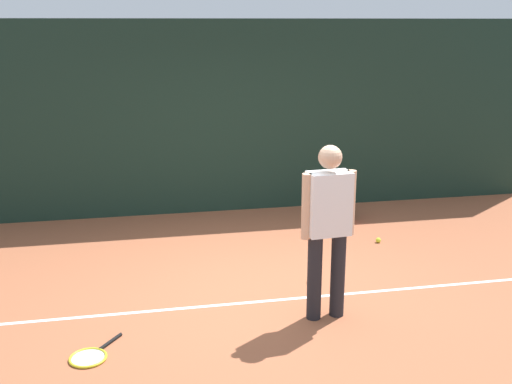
{
  "coord_description": "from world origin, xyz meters",
  "views": [
    {
      "loc": [
        -1.22,
        -5.78,
        2.78
      ],
      "look_at": [
        0.0,
        0.4,
        1.0
      ],
      "focal_mm": 42.6,
      "sensor_mm": 36.0,
      "label": 1
    }
  ],
  "objects_px": {
    "tennis_ball_near_player": "(378,240)",
    "tennis_ball_by_fence": "(310,280)",
    "tennis_racket": "(90,356)",
    "tennis_player": "(328,222)",
    "backpack": "(344,207)"
  },
  "relations": [
    {
      "from": "tennis_racket",
      "to": "backpack",
      "type": "bearing_deg",
      "value": 169.69
    },
    {
      "from": "backpack",
      "to": "tennis_ball_near_player",
      "type": "bearing_deg",
      "value": 45.69
    },
    {
      "from": "backpack",
      "to": "tennis_player",
      "type": "bearing_deg",
      "value": 14.07
    },
    {
      "from": "tennis_ball_near_player",
      "to": "tennis_ball_by_fence",
      "type": "xyz_separation_m",
      "value": [
        -1.22,
        -1.04,
        0.0
      ]
    },
    {
      "from": "tennis_player",
      "to": "tennis_ball_near_player",
      "type": "xyz_separation_m",
      "value": [
        1.3,
        1.83,
        -0.93
      ]
    },
    {
      "from": "tennis_player",
      "to": "tennis_ball_by_fence",
      "type": "bearing_deg",
      "value": 79.24
    },
    {
      "from": "tennis_player",
      "to": "backpack",
      "type": "height_order",
      "value": "tennis_player"
    },
    {
      "from": "tennis_racket",
      "to": "tennis_ball_near_player",
      "type": "relative_size",
      "value": 9.04
    },
    {
      "from": "tennis_racket",
      "to": "tennis_ball_near_player",
      "type": "distance_m",
      "value": 4.11
    },
    {
      "from": "tennis_player",
      "to": "tennis_ball_near_player",
      "type": "distance_m",
      "value": 2.43
    },
    {
      "from": "tennis_ball_by_fence",
      "to": "tennis_ball_near_player",
      "type": "bearing_deg",
      "value": 40.58
    },
    {
      "from": "tennis_racket",
      "to": "tennis_ball_by_fence",
      "type": "distance_m",
      "value": 2.54
    },
    {
      "from": "tennis_player",
      "to": "tennis_racket",
      "type": "bearing_deg",
      "value": -176.25
    },
    {
      "from": "backpack",
      "to": "tennis_racket",
      "type": "bearing_deg",
      "value": -10.59
    },
    {
      "from": "tennis_player",
      "to": "backpack",
      "type": "xyz_separation_m",
      "value": [
        1.14,
        2.77,
        -0.76
      ]
    }
  ]
}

